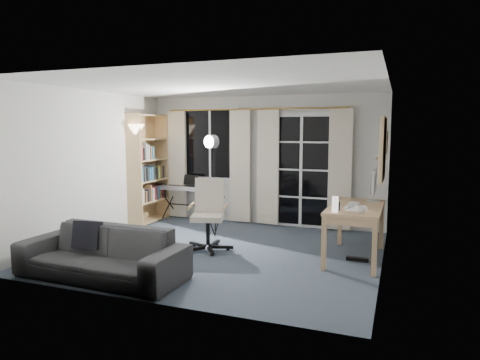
% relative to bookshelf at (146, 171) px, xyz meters
% --- Properties ---
extents(floor, '(4.50, 4.00, 0.02)m').
position_rel_bookshelf_xyz_m(floor, '(2.13, -1.35, -0.99)').
color(floor, '#394353').
rests_on(floor, ground).
extents(window, '(1.20, 0.08, 1.40)m').
position_rel_bookshelf_xyz_m(window, '(1.08, 0.63, 0.52)').
color(window, white).
rests_on(window, floor).
extents(french_door, '(1.32, 0.09, 2.11)m').
position_rel_bookshelf_xyz_m(french_door, '(2.88, 0.62, 0.04)').
color(french_door, white).
rests_on(french_door, floor).
extents(curtains, '(3.60, 0.07, 2.13)m').
position_rel_bookshelf_xyz_m(curtains, '(1.99, 0.53, 0.11)').
color(curtains, gold).
rests_on(curtains, floor).
extents(bookshelf, '(0.34, 0.97, 2.07)m').
position_rel_bookshelf_xyz_m(bookshelf, '(0.00, 0.00, 0.00)').
color(bookshelf, tan).
rests_on(bookshelf, floor).
extents(torchiere_lamp, '(0.34, 0.34, 1.87)m').
position_rel_bookshelf_xyz_m(torchiere_lamp, '(0.09, -0.43, 0.52)').
color(torchiere_lamp, '#B2B2B7').
rests_on(torchiere_lamp, floor).
extents(keyboard_piano, '(1.16, 0.59, 0.84)m').
position_rel_bookshelf_xyz_m(keyboard_piano, '(0.73, 0.35, -0.35)').
color(keyboard_piano, black).
rests_on(keyboard_piano, floor).
extents(studio_light, '(0.39, 0.39, 1.72)m').
position_rel_bookshelf_xyz_m(studio_light, '(1.61, -0.49, 0.40)').
color(studio_light, black).
rests_on(studio_light, floor).
extents(office_chair, '(0.73, 0.70, 1.05)m').
position_rel_bookshelf_xyz_m(office_chair, '(1.89, -1.25, -0.36)').
color(office_chair, black).
rests_on(office_chair, floor).
extents(desk, '(0.72, 1.40, 0.74)m').
position_rel_bookshelf_xyz_m(desk, '(4.01, -1.04, -0.33)').
color(desk, '#A67B55').
rests_on(desk, floor).
extents(monitor, '(0.18, 0.53, 0.46)m').
position_rel_bookshelf_xyz_m(monitor, '(4.20, -0.59, 0.04)').
color(monitor, silver).
rests_on(monitor, desk).
extents(desk_clutter, '(0.44, 0.84, 0.94)m').
position_rel_bookshelf_xyz_m(desk_clutter, '(3.94, -1.26, -0.40)').
color(desk_clutter, white).
rests_on(desk_clutter, desk).
extents(mug, '(0.12, 0.10, 0.12)m').
position_rel_bookshelf_xyz_m(mug, '(4.11, -1.54, -0.18)').
color(mug, silver).
rests_on(mug, desk).
extents(wall_mirror, '(0.04, 0.94, 0.74)m').
position_rel_bookshelf_xyz_m(wall_mirror, '(4.35, -1.70, 0.57)').
color(wall_mirror, tan).
rests_on(wall_mirror, floor).
extents(framed_print, '(0.03, 0.42, 0.32)m').
position_rel_bookshelf_xyz_m(framed_print, '(4.36, -0.80, 0.62)').
color(framed_print, tan).
rests_on(framed_print, floor).
extents(wall_shelf, '(0.16, 0.30, 0.18)m').
position_rel_bookshelf_xyz_m(wall_shelf, '(4.29, -0.30, 0.43)').
color(wall_shelf, tan).
rests_on(wall_shelf, floor).
extents(sofa, '(2.07, 0.65, 0.81)m').
position_rel_bookshelf_xyz_m(sofa, '(1.23, -2.90, -0.58)').
color(sofa, '#29292B').
rests_on(sofa, floor).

